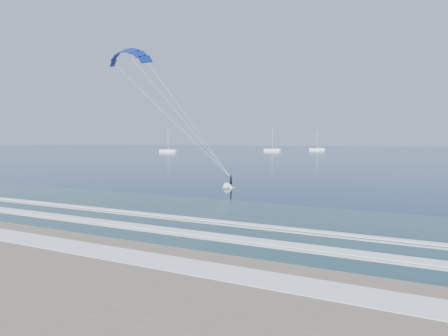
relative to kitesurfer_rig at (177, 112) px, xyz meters
name	(u,v)px	position (x,y,z in m)	size (l,w,h in m)	color
ground	(56,242)	(9.38, -26.43, -9.43)	(900.00, 900.00, 0.00)	#072844
kitesurfer_rig	(177,112)	(0.00, 0.00, 0.00)	(17.38, 6.91, 18.68)	#B1D018
sailboat_0	(168,151)	(-95.95, 133.30, -8.74)	(9.86, 2.40, 13.25)	white
sailboat_1	(272,150)	(-53.24, 176.92, -8.74)	(9.61, 2.40, 13.07)	white
sailboat_2	(317,149)	(-34.28, 205.61, -8.75)	(9.27, 2.40, 12.42)	white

